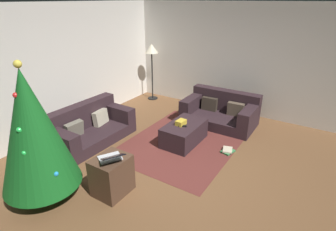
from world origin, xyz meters
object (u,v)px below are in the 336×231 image
at_px(couch_left, 89,128).
at_px(book_stack, 228,151).
at_px(side_table, 112,176).
at_px(laptop, 111,157).
at_px(gift_box, 181,123).
at_px(tv_remote, 182,126).
at_px(couch_right, 221,111).
at_px(ottoman, 184,133).
at_px(corner_lamp, 152,53).
at_px(christmas_tree, 33,130).

xyz_separation_m(couch_left, book_stack, (1.06, -2.54, -0.25)).
xyz_separation_m(side_table, laptop, (-0.03, -0.05, 0.34)).
bearing_deg(gift_box, book_stack, -78.91).
bearing_deg(gift_box, side_table, 176.59).
distance_m(gift_box, tv_remote, 0.09).
bearing_deg(couch_right, couch_left, 48.74).
bearing_deg(tv_remote, ottoman, -15.42).
relative_size(couch_right, side_table, 2.74).
height_order(couch_left, ottoman, couch_left).
bearing_deg(side_table, corner_lamp, 27.22).
distance_m(laptop, book_stack, 2.33).
height_order(tv_remote, corner_lamp, corner_lamp).
bearing_deg(christmas_tree, ottoman, -20.56).
relative_size(ottoman, gift_box, 4.79).
relative_size(ottoman, laptop, 1.99).
distance_m(ottoman, gift_box, 0.26).
height_order(couch_left, christmas_tree, christmas_tree).
relative_size(christmas_tree, laptop, 4.06).
distance_m(gift_box, book_stack, 1.03).
bearing_deg(laptop, couch_left, 58.35).
bearing_deg(couch_left, gift_box, 119.41).
relative_size(couch_right, tv_remote, 9.97).
distance_m(couch_right, christmas_tree, 3.99).
xyz_separation_m(side_table, corner_lamp, (3.62, 1.86, 1.02)).
height_order(couch_right, laptop, laptop).
distance_m(couch_left, gift_box, 1.85).
distance_m(gift_box, side_table, 1.83).
xyz_separation_m(couch_right, corner_lamp, (0.47, 2.26, 1.03)).
bearing_deg(ottoman, side_table, 175.61).
height_order(gift_box, laptop, laptop).
height_order(couch_right, ottoman, couch_right).
bearing_deg(tv_remote, book_stack, -103.37).
bearing_deg(book_stack, gift_box, 101.09).
relative_size(couch_right, book_stack, 5.62).
bearing_deg(gift_box, christmas_tree, 159.65).
bearing_deg(christmas_tree, couch_right, -17.53).
height_order(christmas_tree, laptop, christmas_tree).
bearing_deg(gift_box, couch_left, 118.51).
distance_m(side_table, corner_lamp, 4.20).
relative_size(ottoman, side_table, 1.68).
height_order(ottoman, tv_remote, tv_remote).
height_order(christmas_tree, corner_lamp, christmas_tree).
relative_size(couch_left, corner_lamp, 1.10).
xyz_separation_m(tv_remote, christmas_tree, (-2.34, 0.95, 0.65)).
height_order(gift_box, side_table, side_table).
bearing_deg(corner_lamp, tv_remote, -132.37).
bearing_deg(ottoman, tv_remote, -167.00).
distance_m(christmas_tree, book_stack, 3.31).
xyz_separation_m(christmas_tree, book_stack, (2.57, -1.81, -1.03)).
bearing_deg(christmas_tree, tv_remote, -22.12).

